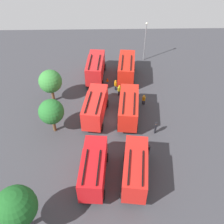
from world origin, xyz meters
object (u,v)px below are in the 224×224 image
object	(u,v)px
firefighter_4	(115,85)
lamppost	(145,39)
fire_truck_0	(135,168)
firefighter_2	(119,90)
tree_1	(51,112)
firefighter_0	(144,100)
firefighter_3	(148,149)
tree_2	(50,81)
fire_truck_3	(94,168)
firefighter_1	(156,127)
fire_truck_4	(95,107)
traffic_cone_0	(107,80)
fire_truck_1	(129,107)
tree_0	(16,207)
fire_truck_5	(96,67)
fire_truck_2	(126,68)

from	to	relation	value
firefighter_4	lamppost	size ratio (longest dim) A/B	0.24
fire_truck_0	firefighter_2	bearing A→B (deg)	11.34
fire_truck_0	firefighter_4	size ratio (longest dim) A/B	4.28
firefighter_2	tree_1	xyz separation A→B (m)	(-7.30, 8.92, 2.37)
firefighter_0	firefighter_3	size ratio (longest dim) A/B	1.01
fire_truck_0	tree_2	world-z (taller)	tree_2
fire_truck_3	tree_1	size ratio (longest dim) A/B	1.47
firefighter_2	lamppost	world-z (taller)	lamppost
firefighter_1	lamppost	world-z (taller)	lamppost
fire_truck_3	lamppost	distance (m)	26.68
fire_truck_4	traffic_cone_0	xyz separation A→B (m)	(8.80, -1.71, -1.85)
fire_truck_3	fire_truck_4	distance (m)	9.97
fire_truck_3	lamppost	bearing A→B (deg)	-13.80
firefighter_2	lamppost	bearing A→B (deg)	-47.96
firefighter_4	tree_1	bearing A→B (deg)	-153.55
fire_truck_3	firefighter_4	size ratio (longest dim) A/B	4.24
firefighter_1	traffic_cone_0	size ratio (longest dim) A/B	2.99
firefighter_4	tree_1	world-z (taller)	tree_1
tree_1	traffic_cone_0	size ratio (longest dim) A/B	8.29
firefighter_1	traffic_cone_0	distance (m)	13.32
lamppost	firefighter_1	bearing A→B (deg)	178.51
fire_truck_1	firefighter_3	bearing A→B (deg)	-156.32
fire_truck_4	firefighter_2	world-z (taller)	fire_truck_4
fire_truck_1	tree_0	distance (m)	18.81
tree_1	traffic_cone_0	bearing A→B (deg)	-32.80
fire_truck_4	tree_0	size ratio (longest dim) A/B	1.25
firefighter_0	tree_2	distance (m)	13.79
firefighter_3	fire_truck_5	bearing A→B (deg)	-124.91
lamppost	tree_0	bearing A→B (deg)	154.06
firefighter_1	lamppost	bearing A→B (deg)	-89.47
fire_truck_2	tree_2	size ratio (longest dim) A/B	1.43
firefighter_4	tree_0	bearing A→B (deg)	-133.12
fire_truck_3	fire_truck_5	world-z (taller)	same
fire_truck_3	fire_truck_4	world-z (taller)	same
fire_truck_0	firefighter_2	size ratio (longest dim) A/B	4.16
fire_truck_5	firefighter_2	distance (m)	6.03
fire_truck_1	fire_truck_2	bearing A→B (deg)	4.37
fire_truck_4	firefighter_4	xyz separation A→B (m)	(6.44, -2.97, -1.18)
fire_truck_0	firefighter_0	size ratio (longest dim) A/B	4.60
traffic_cone_0	fire_truck_3	bearing A→B (deg)	175.01
fire_truck_5	tree_1	size ratio (longest dim) A/B	1.47
tree_0	tree_1	distance (m)	13.12
firefighter_0	traffic_cone_0	bearing A→B (deg)	64.62
firefighter_1	firefighter_3	distance (m)	3.84
tree_0	fire_truck_4	bearing A→B (deg)	-22.99
fire_truck_1	firefighter_0	world-z (taller)	fire_truck_1
fire_truck_0	fire_truck_3	bearing A→B (deg)	95.44
firefighter_1	tree_0	distance (m)	19.22
fire_truck_2	traffic_cone_0	world-z (taller)	fire_truck_2
fire_truck_1	fire_truck_3	distance (m)	10.74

